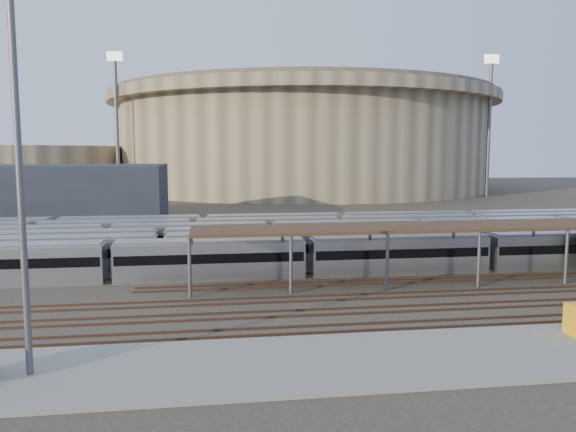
# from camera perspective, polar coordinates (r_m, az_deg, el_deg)

# --- Properties ---
(ground) EXTENTS (420.00, 420.00, 0.00)m
(ground) POSITION_cam_1_polar(r_m,az_deg,el_deg) (47.51, -0.16, -8.26)
(ground) COLOR #383026
(ground) RESTS_ON ground
(apron) EXTENTS (50.00, 9.00, 0.20)m
(apron) POSITION_cam_1_polar(r_m,az_deg,el_deg) (32.80, -5.34, -14.97)
(apron) COLOR gray
(apron) RESTS_ON ground
(subway_trains) EXTENTS (127.88, 23.90, 3.60)m
(subway_trains) POSITION_cam_1_polar(r_m,az_deg,el_deg) (65.20, -1.91, -2.61)
(subway_trains) COLOR silver
(subway_trains) RESTS_ON ground
(inspection_shed) EXTENTS (60.30, 6.00, 5.30)m
(inspection_shed) POSITION_cam_1_polar(r_m,az_deg,el_deg) (57.51, 21.50, -1.07)
(inspection_shed) COLOR #58575C
(inspection_shed) RESTS_ON ground
(empty_tracks) EXTENTS (170.00, 9.62, 0.18)m
(empty_tracks) POSITION_cam_1_polar(r_m,az_deg,el_deg) (42.72, 0.79, -9.83)
(empty_tracks) COLOR #4C3323
(empty_tracks) RESTS_ON ground
(stadium) EXTENTS (124.00, 124.00, 32.50)m
(stadium) POSITION_cam_1_polar(r_m,az_deg,el_deg) (188.20, 1.45, 7.78)
(stadium) COLOR #9C8C6A
(stadium) RESTS_ON ground
(secondary_arena) EXTENTS (56.00, 56.00, 14.00)m
(secondary_arena) POSITION_cam_1_polar(r_m,az_deg,el_deg) (183.58, -25.22, 4.25)
(secondary_arena) COLOR #9C8C6A
(secondary_arena) RESTS_ON ground
(service_building) EXTENTS (42.00, 20.00, 10.00)m
(service_building) POSITION_cam_1_polar(r_m,az_deg,el_deg) (104.74, -24.01, 2.02)
(service_building) COLOR #1E232D
(service_building) RESTS_ON ground
(floodlight_0) EXTENTS (4.00, 1.00, 38.40)m
(floodlight_0) POSITION_cam_1_polar(r_m,az_deg,el_deg) (157.52, -17.00, 9.29)
(floodlight_0) COLOR #58575C
(floodlight_0) RESTS_ON ground
(floodlight_2) EXTENTS (4.00, 1.00, 38.40)m
(floodlight_2) POSITION_cam_1_polar(r_m,az_deg,el_deg) (164.57, 19.76, 9.06)
(floodlight_2) COLOR #58575C
(floodlight_2) RESTS_ON ground
(floodlight_3) EXTENTS (4.00, 1.00, 38.40)m
(floodlight_3) POSITION_cam_1_polar(r_m,az_deg,el_deg) (205.72, -9.27, 8.75)
(floodlight_3) COLOR #58575C
(floodlight_3) RESTS_ON ground
(yard_light_pole) EXTENTS (0.81, 0.36, 19.86)m
(yard_light_pole) POSITION_cam_1_polar(r_m,az_deg,el_deg) (32.26, -25.55, 2.53)
(yard_light_pole) COLOR #58575C
(yard_light_pole) RESTS_ON apron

